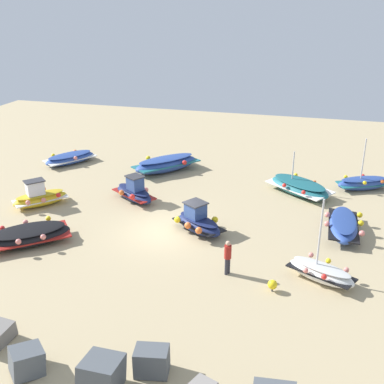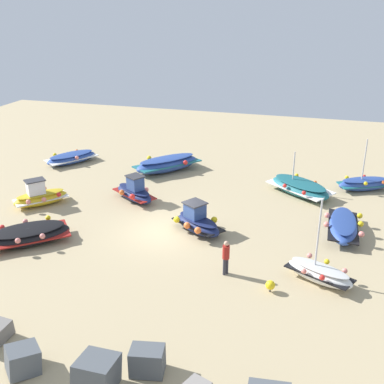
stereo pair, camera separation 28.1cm
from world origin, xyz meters
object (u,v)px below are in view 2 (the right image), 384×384
(fishing_boat_9, at_px, (167,164))
(fishing_boat_7, at_px, (72,158))
(fishing_boat_0, at_px, (28,235))
(mooring_buoy_0, at_px, (270,285))
(fishing_boat_2, at_px, (300,187))
(fishing_boat_3, at_px, (134,192))
(fishing_boat_4, at_px, (198,222))
(person_walking, at_px, (226,255))
(fishing_boat_8, at_px, (364,184))
(fishing_boat_1, at_px, (40,197))
(fishing_boat_5, at_px, (319,273))
(fishing_boat_6, at_px, (343,226))

(fishing_boat_9, bearing_deg, fishing_boat_7, -48.08)
(fishing_boat_0, relative_size, mooring_buoy_0, 8.04)
(fishing_boat_2, height_order, fishing_boat_3, fishing_boat_2)
(fishing_boat_4, xyz_separation_m, person_walking, (-2.32, 3.67, 0.39))
(fishing_boat_3, distance_m, fishing_boat_8, 14.77)
(fishing_boat_4, xyz_separation_m, fishing_boat_7, (12.21, -8.34, -0.15))
(fishing_boat_2, height_order, fishing_boat_7, fishing_boat_2)
(fishing_boat_3, bearing_deg, fishing_boat_2, 53.79)
(fishing_boat_1, xyz_separation_m, fishing_boat_5, (-16.38, 3.91, -0.11))
(fishing_boat_8, relative_size, mooring_buoy_0, 6.89)
(fishing_boat_4, bearing_deg, fishing_boat_2, -92.04)
(fishing_boat_3, relative_size, fishing_boat_6, 0.82)
(fishing_boat_5, bearing_deg, fishing_boat_1, -168.08)
(fishing_boat_4, distance_m, mooring_buoy_0, 6.32)
(fishing_boat_0, distance_m, fishing_boat_1, 4.89)
(fishing_boat_9, bearing_deg, fishing_boat_3, 37.78)
(fishing_boat_8, bearing_deg, fishing_boat_1, 177.04)
(fishing_boat_5, bearing_deg, fishing_boat_2, 124.23)
(fishing_boat_3, height_order, fishing_boat_6, fishing_boat_3)
(fishing_boat_7, xyz_separation_m, fishing_boat_9, (-7.55, -0.26, 0.16))
(fishing_boat_6, xyz_separation_m, person_walking, (5.08, 5.59, 0.50))
(fishing_boat_0, bearing_deg, fishing_boat_8, -4.49)
(fishing_boat_3, xyz_separation_m, fishing_boat_5, (-11.24, 6.15, -0.11))
(fishing_boat_1, distance_m, fishing_boat_9, 9.47)
(fishing_boat_8, height_order, fishing_boat_9, fishing_boat_8)
(fishing_boat_7, height_order, fishing_boat_8, fishing_boat_8)
(fishing_boat_2, relative_size, mooring_buoy_0, 8.70)
(fishing_boat_0, distance_m, fishing_boat_2, 16.42)
(fishing_boat_0, height_order, fishing_boat_9, fishing_boat_9)
(fishing_boat_6, distance_m, fishing_boat_9, 13.80)
(fishing_boat_9, bearing_deg, fishing_boat_0, 25.24)
(fishing_boat_6, height_order, person_walking, person_walking)
(fishing_boat_6, height_order, fishing_boat_7, fishing_boat_6)
(fishing_boat_0, relative_size, fishing_boat_4, 1.31)
(fishing_boat_7, bearing_deg, fishing_boat_1, -131.21)
(fishing_boat_0, xyz_separation_m, fishing_boat_5, (-14.22, -0.48, -0.03))
(fishing_boat_6, bearing_deg, fishing_boat_8, 168.83)
(fishing_boat_1, bearing_deg, fishing_boat_7, -122.64)
(fishing_boat_5, relative_size, fishing_boat_9, 0.77)
(fishing_boat_2, relative_size, fishing_boat_6, 1.13)
(fishing_boat_0, height_order, fishing_boat_8, fishing_boat_8)
(fishing_boat_3, xyz_separation_m, person_walking, (-7.19, 6.70, 0.42))
(fishing_boat_6, height_order, mooring_buoy_0, fishing_boat_6)
(fishing_boat_1, xyz_separation_m, person_walking, (-12.33, 4.46, 0.42))
(fishing_boat_1, distance_m, fishing_boat_8, 20.38)
(fishing_boat_8, height_order, person_walking, fishing_boat_8)
(fishing_boat_4, relative_size, mooring_buoy_0, 6.13)
(fishing_boat_1, xyz_separation_m, fishing_boat_3, (-5.14, -2.24, -0.00))
(fishing_boat_4, height_order, fishing_boat_8, fishing_boat_8)
(fishing_boat_0, height_order, person_walking, person_walking)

